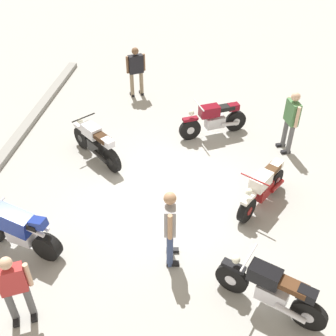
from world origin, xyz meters
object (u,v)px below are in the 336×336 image
(motorcycle_black_cruiser, at_px, (271,289))
(motorcycle_silver_cruiser, at_px, (96,143))
(motorcycle_cream_vintage, at_px, (263,188))
(person_in_black_shirt, at_px, (136,69))
(person_in_gray_shirt, at_px, (170,223))
(person_in_green_shirt, at_px, (291,118))
(person_in_red_shirt, at_px, (14,286))
(motorcycle_blue_sportbike, at_px, (16,228))
(motorcycle_maroon_cruiser, at_px, (214,119))

(motorcycle_black_cruiser, distance_m, motorcycle_silver_cruiser, 5.94)
(motorcycle_silver_cruiser, bearing_deg, motorcycle_cream_vintage, -155.45)
(motorcycle_cream_vintage, distance_m, person_in_black_shirt, 6.38)
(motorcycle_silver_cruiser, height_order, person_in_gray_shirt, person_in_gray_shirt)
(person_in_black_shirt, relative_size, person_in_green_shirt, 0.96)
(motorcycle_cream_vintage, xyz_separation_m, person_in_red_shirt, (-3.59, 4.35, 0.40))
(motorcycle_black_cruiser, relative_size, motorcycle_blue_sportbike, 1.01)
(motorcycle_maroon_cruiser, distance_m, person_in_green_shirt, 2.17)
(motorcycle_black_cruiser, bearing_deg, person_in_gray_shirt, -0.54)
(motorcycle_black_cruiser, xyz_separation_m, person_in_green_shirt, (5.20, -0.81, 0.51))
(motorcycle_cream_vintage, bearing_deg, motorcycle_blue_sportbike, -36.63)
(motorcycle_blue_sportbike, height_order, person_in_black_shirt, person_in_black_shirt)
(motorcycle_cream_vintage, height_order, person_in_black_shirt, person_in_black_shirt)
(person_in_red_shirt, bearing_deg, motorcycle_black_cruiser, 74.11)
(motorcycle_maroon_cruiser, relative_size, person_in_black_shirt, 1.13)
(person_in_red_shirt, bearing_deg, motorcycle_maroon_cruiser, 128.53)
(person_in_green_shirt, bearing_deg, person_in_red_shirt, 30.91)
(motorcycle_black_cruiser, distance_m, motorcycle_maroon_cruiser, 5.84)
(motorcycle_black_cruiser, relative_size, person_in_green_shirt, 1.10)
(motorcycle_maroon_cruiser, bearing_deg, person_in_red_shirt, 37.96)
(motorcycle_cream_vintage, height_order, person_in_green_shirt, person_in_green_shirt)
(motorcycle_silver_cruiser, height_order, motorcycle_cream_vintage, motorcycle_silver_cruiser)
(motorcycle_maroon_cruiser, bearing_deg, motorcycle_blue_sportbike, 25.82)
(motorcycle_maroon_cruiser, relative_size, person_in_gray_shirt, 1.08)
(motorcycle_silver_cruiser, relative_size, person_in_black_shirt, 0.98)
(motorcycle_blue_sportbike, height_order, person_in_gray_shirt, person_in_gray_shirt)
(motorcycle_black_cruiser, xyz_separation_m, person_in_black_shirt, (7.83, 3.92, 0.45))
(motorcycle_maroon_cruiser, height_order, motorcycle_cream_vintage, motorcycle_maroon_cruiser)
(motorcycle_maroon_cruiser, height_order, person_in_gray_shirt, person_in_gray_shirt)
(motorcycle_maroon_cruiser, xyz_separation_m, motorcycle_cream_vintage, (-2.88, -1.25, -0.03))
(motorcycle_black_cruiser, distance_m, motorcycle_blue_sportbike, 5.11)
(person_in_red_shirt, distance_m, person_in_gray_shirt, 2.95)
(motorcycle_silver_cruiser, height_order, motorcycle_maroon_cruiser, same)
(motorcycle_maroon_cruiser, distance_m, person_in_black_shirt, 3.45)
(person_in_red_shirt, xyz_separation_m, person_in_black_shirt, (8.59, -0.42, 0.09))
(motorcycle_blue_sportbike, bearing_deg, motorcycle_cream_vintage, -143.92)
(motorcycle_maroon_cruiser, distance_m, motorcycle_cream_vintage, 3.14)
(motorcycle_maroon_cruiser, bearing_deg, person_in_black_shirt, -64.80)
(motorcycle_blue_sportbike, distance_m, person_in_gray_shirt, 3.17)
(person_in_gray_shirt, bearing_deg, motorcycle_cream_vintage, 37.35)
(motorcycle_cream_vintage, relative_size, person_in_red_shirt, 1.11)
(person_in_green_shirt, bearing_deg, person_in_gray_shirt, 39.39)
(motorcycle_black_cruiser, relative_size, motorcycle_cream_vintage, 1.12)
(motorcycle_maroon_cruiser, xyz_separation_m, person_in_black_shirt, (2.13, 2.68, 0.45))
(motorcycle_blue_sportbike, bearing_deg, person_in_red_shirt, 128.70)
(motorcycle_black_cruiser, height_order, person_in_black_shirt, person_in_black_shirt)
(motorcycle_silver_cruiser, height_order, person_in_black_shirt, person_in_black_shirt)
(motorcycle_cream_vintage, xyz_separation_m, motorcycle_blue_sportbike, (-2.04, 5.06, 0.11))
(motorcycle_silver_cruiser, xyz_separation_m, person_in_green_shirt, (1.11, -5.11, 0.51))
(motorcycle_silver_cruiser, xyz_separation_m, motorcycle_blue_sportbike, (-3.30, 0.75, 0.07))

